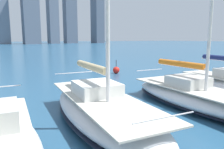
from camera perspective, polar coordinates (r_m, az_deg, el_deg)
The scene contains 3 objects.
sailboat_orange at distance 12.39m, azimuth 20.66°, elevation -5.19°, with size 3.33×8.74×9.44m.
sailboat_tan at distance 9.41m, azimuth -2.86°, elevation -8.64°, with size 3.86×9.18×12.51m.
channel_buoy at distance 22.60m, azimuth 1.10°, elevation 1.18°, with size 0.70×0.70×1.40m.
Camera 1 is at (4.14, 0.25, 3.56)m, focal length 35.00 mm.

